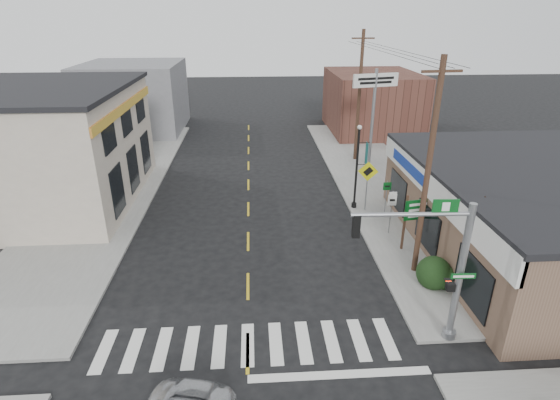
{
  "coord_description": "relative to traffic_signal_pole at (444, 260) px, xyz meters",
  "views": [
    {
      "loc": [
        0.36,
        -11.82,
        10.86
      ],
      "look_at": [
        1.57,
        6.77,
        2.8
      ],
      "focal_mm": 28.0,
      "sensor_mm": 36.0,
      "label": 1
    }
  ],
  "objects": [
    {
      "name": "bare_tree",
      "position": [
        3.54,
        2.86,
        0.57
      ],
      "size": [
        2.4,
        2.4,
        4.81
      ],
      "rotation": [
        0.0,
        0.0,
        -0.04
      ],
      "color": "black",
      "rests_on": "sidewalk_right"
    },
    {
      "name": "dance_center_sign",
      "position": [
        2.33,
        18.14,
        2.15
      ],
      "size": [
        3.38,
        0.21,
        7.18
      ],
      "rotation": [
        0.0,
        0.0,
        0.24
      ],
      "color": "gray",
      "rests_on": "sidewalk_right"
    },
    {
      "name": "crosswalk",
      "position": [
        -6.56,
        0.2,
        -3.34
      ],
      "size": [
        11.0,
        2.2,
        0.01
      ],
      "primitive_type": "cube",
      "color": "silver",
      "rests_on": "ground"
    },
    {
      "name": "shrub_back",
      "position": [
        3.07,
        9.29,
        -2.84
      ],
      "size": [
        1.0,
        1.0,
        0.75
      ],
      "primitive_type": "ellipsoid",
      "color": "black",
      "rests_on": "sidewalk_right"
    },
    {
      "name": "ground",
      "position": [
        -6.56,
        -0.2,
        -3.34
      ],
      "size": [
        140.0,
        140.0,
        0.0
      ],
      "primitive_type": "plane",
      "color": "black",
      "rests_on": "ground"
    },
    {
      "name": "utility_pole_far",
      "position": [
        1.86,
        20.6,
        1.72
      ],
      "size": [
        1.67,
        0.25,
        9.62
      ],
      "rotation": [
        0.0,
        0.0,
        0.03
      ],
      "color": "#462922",
      "rests_on": "sidewalk_right"
    },
    {
      "name": "lamp_post",
      "position": [
        -0.2,
        11.39,
        -0.32
      ],
      "size": [
        0.65,
        0.51,
        4.98
      ],
      "rotation": [
        0.0,
        0.0,
        -0.15
      ],
      "color": "black",
      "rests_on": "sidewalk_right"
    },
    {
      "name": "shrub_front",
      "position": [
        1.32,
        3.26,
        -2.66
      ],
      "size": [
        1.46,
        1.46,
        1.1
      ],
      "primitive_type": "ellipsoid",
      "color": "#163319",
      "rests_on": "sidewalk_right"
    },
    {
      "name": "left_building",
      "position": [
        -19.56,
        13.8,
        0.06
      ],
      "size": [
        12.0,
        12.0,
        6.8
      ],
      "primitive_type": "cube",
      "color": "#C1B4A1",
      "rests_on": "ground"
    },
    {
      "name": "fire_hydrant",
      "position": [
        1.37,
        4.32,
        -2.86
      ],
      "size": [
        0.21,
        0.21,
        0.66
      ],
      "rotation": [
        0.0,
        0.0,
        -0.21
      ],
      "color": "gold",
      "rests_on": "sidewalk_right"
    },
    {
      "name": "ped_crossing_sign",
      "position": [
        0.31,
        10.99,
        -1.2
      ],
      "size": [
        1.15,
        0.08,
        2.97
      ],
      "rotation": [
        0.0,
        0.0,
        -0.21
      ],
      "color": "gray",
      "rests_on": "sidewalk_right"
    },
    {
      "name": "sidewalk_left",
      "position": [
        -15.56,
        12.8,
        -3.28
      ],
      "size": [
        6.0,
        38.0,
        0.13
      ],
      "primitive_type": "cube",
      "color": "gray",
      "rests_on": "ground"
    },
    {
      "name": "guide_sign",
      "position": [
        1.64,
        6.29,
        -1.38
      ],
      "size": [
        1.63,
        0.14,
        2.85
      ],
      "rotation": [
        0.0,
        0.0,
        0.19
      ],
      "color": "#452D20",
      "rests_on": "sidewalk_right"
    },
    {
      "name": "traffic_signal_pole",
      "position": [
        0.0,
        0.0,
        0.0
      ],
      "size": [
        4.25,
        0.36,
        5.38
      ],
      "rotation": [
        0.0,
        0.0,
        -0.04
      ],
      "color": "gray",
      "rests_on": "sidewalk_right"
    },
    {
      "name": "utility_pole_near",
      "position": [
        0.94,
        4.41,
        1.55
      ],
      "size": [
        1.62,
        0.24,
        9.29
      ],
      "rotation": [
        0.0,
        0.0,
        0.08
      ],
      "color": "#482E1F",
      "rests_on": "sidewalk_right"
    },
    {
      "name": "center_line",
      "position": [
        -6.56,
        7.8,
        -3.34
      ],
      "size": [
        0.12,
        56.0,
        0.01
      ],
      "primitive_type": "cube",
      "color": "gold",
      "rests_on": "ground"
    },
    {
      "name": "bldg_distant_right",
      "position": [
        5.44,
        29.8,
        -0.54
      ],
      "size": [
        8.0,
        10.0,
        5.6
      ],
      "primitive_type": "cube",
      "color": "brown",
      "rests_on": "ground"
    },
    {
      "name": "sidewalk_right",
      "position": [
        2.44,
        12.8,
        -3.28
      ],
      "size": [
        6.0,
        38.0,
        0.13
      ],
      "primitive_type": "cube",
      "color": "gray",
      "rests_on": "ground"
    },
    {
      "name": "bldg_distant_left",
      "position": [
        -17.56,
        31.8,
        -0.14
      ],
      "size": [
        9.0,
        10.0,
        6.4
      ],
      "primitive_type": "cube",
      "color": "slate",
      "rests_on": "ground"
    },
    {
      "name": "thrift_store",
      "position": [
        7.94,
        5.8,
        -1.34
      ],
      "size": [
        12.0,
        14.0,
        4.0
      ],
      "primitive_type": "cube",
      "color": "brown",
      "rests_on": "ground"
    }
  ]
}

